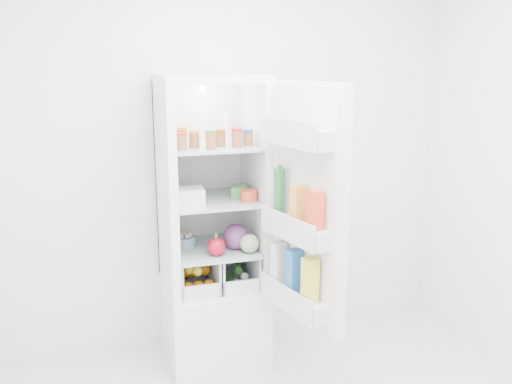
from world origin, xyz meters
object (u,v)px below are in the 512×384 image
object	(u,v)px
red_cabbage	(236,237)
mushroom_bowl	(185,241)
refrigerator	(211,256)
fridge_door	(304,212)

from	to	relation	value
red_cabbage	mushroom_bowl	world-z (taller)	red_cabbage
refrigerator	mushroom_bowl	distance (m)	0.20
mushroom_bowl	fridge_door	world-z (taller)	fridge_door
red_cabbage	mushroom_bowl	size ratio (longest dim) A/B	1.16
red_cabbage	refrigerator	bearing A→B (deg)	133.56
refrigerator	red_cabbage	bearing A→B (deg)	-46.44
fridge_door	refrigerator	bearing A→B (deg)	17.10
red_cabbage	fridge_door	distance (m)	0.61
refrigerator	red_cabbage	world-z (taller)	refrigerator
refrigerator	fridge_door	size ratio (longest dim) A/B	1.38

